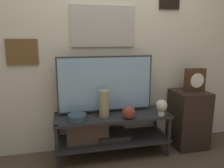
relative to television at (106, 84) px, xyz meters
name	(u,v)px	position (x,y,z in m)	size (l,w,h in m)	color
ground_plane	(118,166)	(0.06, -0.36, -0.84)	(12.00, 12.00, 0.00)	#4C3D2D
wall_back	(107,39)	(0.06, 0.17, 0.51)	(6.40, 0.08, 2.70)	beige
media_console	(104,130)	(-0.05, -0.10, -0.53)	(1.32, 0.44, 0.50)	#232326
television	(106,84)	(0.00, 0.00, 0.00)	(1.11, 0.05, 0.66)	#333338
vase_tall_ceramic	(104,103)	(-0.04, -0.13, -0.19)	(0.11, 0.11, 0.30)	tan
vase_round_glass	(129,112)	(0.20, -0.26, -0.27)	(0.15, 0.15, 0.15)	brown
vase_wide_bowl	(77,118)	(-0.35, -0.20, -0.31)	(0.20, 0.20, 0.07)	#2D4251
decorative_bust	(162,106)	(0.59, -0.26, -0.23)	(0.13, 0.13, 0.18)	beige
side_table	(188,119)	(1.06, -0.08, -0.48)	(0.40, 0.41, 0.72)	black
mantel_clock	(195,80)	(1.11, -0.07, 0.01)	(0.24, 0.11, 0.28)	#422819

